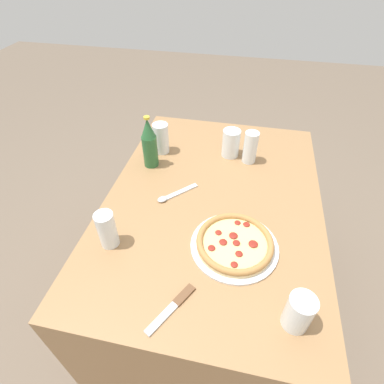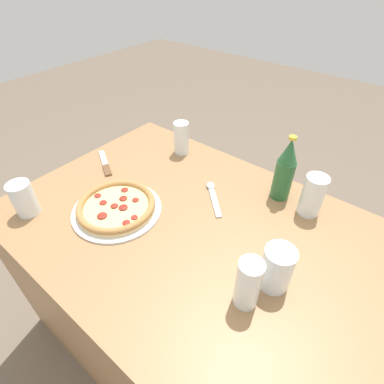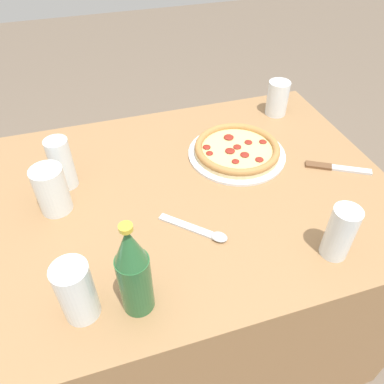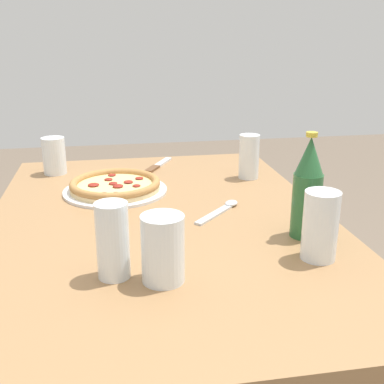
{
  "view_description": "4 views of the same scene",
  "coord_description": "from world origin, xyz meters",
  "px_view_note": "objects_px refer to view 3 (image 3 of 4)",
  "views": [
    {
      "loc": [
        0.87,
        0.09,
        1.54
      ],
      "look_at": [
        0.07,
        -0.07,
        0.81
      ],
      "focal_mm": 28.0,
      "sensor_mm": 36.0,
      "label": 1
    },
    {
      "loc": [
        -0.43,
        0.52,
        1.42
      ],
      "look_at": [
        0.03,
        -0.05,
        0.81
      ],
      "focal_mm": 28.0,
      "sensor_mm": 36.0,
      "label": 2
    },
    {
      "loc": [
        -0.18,
        -0.74,
        1.42
      ],
      "look_at": [
        0.02,
        -0.09,
        0.79
      ],
      "focal_mm": 35.0,
      "sensor_mm": 36.0,
      "label": 3
    },
    {
      "loc": [
        -1.11,
        0.12,
        1.17
      ],
      "look_at": [
        0.03,
        -0.08,
        0.78
      ],
      "focal_mm": 45.0,
      "sensor_mm": 36.0,
      "label": 4
    }
  ],
  "objects_px": {
    "glass_orange_juice": "(340,234)",
    "glass_iced_tea": "(77,293)",
    "beer_bottle": "(133,271)",
    "spoon": "(203,231)",
    "pizza_pepperoni": "(237,150)",
    "glass_lemonade": "(277,99)",
    "knife": "(335,168)",
    "glass_mango_juice": "(62,165)",
    "glass_cola": "(52,191)"
  },
  "relations": [
    {
      "from": "glass_orange_juice",
      "to": "glass_iced_tea",
      "type": "height_order",
      "value": "glass_iced_tea"
    },
    {
      "from": "beer_bottle",
      "to": "spoon",
      "type": "relative_size",
      "value": 1.59
    },
    {
      "from": "pizza_pepperoni",
      "to": "glass_iced_tea",
      "type": "height_order",
      "value": "glass_iced_tea"
    },
    {
      "from": "glass_orange_juice",
      "to": "glass_iced_tea",
      "type": "distance_m",
      "value": 0.57
    },
    {
      "from": "glass_iced_tea",
      "to": "glass_lemonade",
      "type": "height_order",
      "value": "glass_iced_tea"
    },
    {
      "from": "glass_lemonade",
      "to": "knife",
      "type": "xyz_separation_m",
      "value": [
        0.03,
        -0.34,
        -0.05
      ]
    },
    {
      "from": "glass_orange_juice",
      "to": "glass_lemonade",
      "type": "xyz_separation_m",
      "value": [
        0.16,
        0.6,
        -0.01
      ]
    },
    {
      "from": "knife",
      "to": "beer_bottle",
      "type": "bearing_deg",
      "value": -157.42
    },
    {
      "from": "glass_mango_juice",
      "to": "glass_cola",
      "type": "xyz_separation_m",
      "value": [
        -0.03,
        -0.09,
        -0.01
      ]
    },
    {
      "from": "pizza_pepperoni",
      "to": "glass_lemonade",
      "type": "relative_size",
      "value": 2.51
    },
    {
      "from": "glass_orange_juice",
      "to": "beer_bottle",
      "type": "xyz_separation_m",
      "value": [
        -0.46,
        0.0,
        0.05
      ]
    },
    {
      "from": "glass_iced_tea",
      "to": "glass_lemonade",
      "type": "bearing_deg",
      "value": 38.95
    },
    {
      "from": "glass_orange_juice",
      "to": "glass_cola",
      "type": "bearing_deg",
      "value": 150.62
    },
    {
      "from": "glass_cola",
      "to": "spoon",
      "type": "distance_m",
      "value": 0.39
    },
    {
      "from": "glass_iced_tea",
      "to": "glass_lemonade",
      "type": "xyz_separation_m",
      "value": [
        0.72,
        0.59,
        -0.01
      ]
    },
    {
      "from": "beer_bottle",
      "to": "glass_orange_juice",
      "type": "bearing_deg",
      "value": -0.35
    },
    {
      "from": "glass_iced_tea",
      "to": "glass_mango_juice",
      "type": "bearing_deg",
      "value": 90.8
    },
    {
      "from": "glass_iced_tea",
      "to": "glass_orange_juice",
      "type": "bearing_deg",
      "value": -1.93
    },
    {
      "from": "knife",
      "to": "spoon",
      "type": "bearing_deg",
      "value": -164.94
    },
    {
      "from": "beer_bottle",
      "to": "knife",
      "type": "bearing_deg",
      "value": 22.58
    },
    {
      "from": "glass_iced_tea",
      "to": "beer_bottle",
      "type": "relative_size",
      "value": 0.6
    },
    {
      "from": "glass_mango_juice",
      "to": "knife",
      "type": "height_order",
      "value": "glass_mango_juice"
    },
    {
      "from": "glass_mango_juice",
      "to": "glass_lemonade",
      "type": "relative_size",
      "value": 1.25
    },
    {
      "from": "pizza_pepperoni",
      "to": "spoon",
      "type": "bearing_deg",
      "value": -126.52
    },
    {
      "from": "glass_orange_juice",
      "to": "knife",
      "type": "relative_size",
      "value": 0.79
    },
    {
      "from": "pizza_pepperoni",
      "to": "beer_bottle",
      "type": "distance_m",
      "value": 0.58
    },
    {
      "from": "knife",
      "to": "glass_lemonade",
      "type": "bearing_deg",
      "value": 94.33
    },
    {
      "from": "glass_mango_juice",
      "to": "spoon",
      "type": "relative_size",
      "value": 0.99
    },
    {
      "from": "pizza_pepperoni",
      "to": "glass_mango_juice",
      "type": "height_order",
      "value": "glass_mango_juice"
    },
    {
      "from": "pizza_pepperoni",
      "to": "beer_bottle",
      "type": "bearing_deg",
      "value": -133.09
    },
    {
      "from": "pizza_pepperoni",
      "to": "glass_cola",
      "type": "bearing_deg",
      "value": -171.93
    },
    {
      "from": "knife",
      "to": "spoon",
      "type": "distance_m",
      "value": 0.47
    },
    {
      "from": "glass_orange_juice",
      "to": "glass_iced_tea",
      "type": "relative_size",
      "value": 0.96
    },
    {
      "from": "spoon",
      "to": "beer_bottle",
      "type": "bearing_deg",
      "value": -142.47
    },
    {
      "from": "glass_lemonade",
      "to": "spoon",
      "type": "height_order",
      "value": "glass_lemonade"
    },
    {
      "from": "glass_mango_juice",
      "to": "glass_cola",
      "type": "distance_m",
      "value": 0.1
    },
    {
      "from": "glass_iced_tea",
      "to": "knife",
      "type": "bearing_deg",
      "value": 18.37
    },
    {
      "from": "glass_cola",
      "to": "glass_orange_juice",
      "type": "bearing_deg",
      "value": -29.38
    },
    {
      "from": "spoon",
      "to": "glass_cola",
      "type": "bearing_deg",
      "value": 149.94
    },
    {
      "from": "glass_mango_juice",
      "to": "beer_bottle",
      "type": "bearing_deg",
      "value": -74.68
    },
    {
      "from": "glass_cola",
      "to": "beer_bottle",
      "type": "relative_size",
      "value": 0.54
    },
    {
      "from": "knife",
      "to": "glass_orange_juice",
      "type": "bearing_deg",
      "value": -123.95
    },
    {
      "from": "glass_cola",
      "to": "pizza_pepperoni",
      "type": "bearing_deg",
      "value": 8.07
    },
    {
      "from": "glass_lemonade",
      "to": "beer_bottle",
      "type": "relative_size",
      "value": 0.5
    },
    {
      "from": "pizza_pepperoni",
      "to": "glass_mango_juice",
      "type": "xyz_separation_m",
      "value": [
        -0.51,
        0.01,
        0.05
      ]
    },
    {
      "from": "glass_lemonade",
      "to": "knife",
      "type": "distance_m",
      "value": 0.34
    },
    {
      "from": "pizza_pepperoni",
      "to": "glass_cola",
      "type": "relative_size",
      "value": 2.3
    },
    {
      "from": "glass_orange_juice",
      "to": "glass_mango_juice",
      "type": "relative_size",
      "value": 0.93
    },
    {
      "from": "glass_mango_juice",
      "to": "spoon",
      "type": "distance_m",
      "value": 0.42
    },
    {
      "from": "knife",
      "to": "spoon",
      "type": "height_order",
      "value": "spoon"
    }
  ]
}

